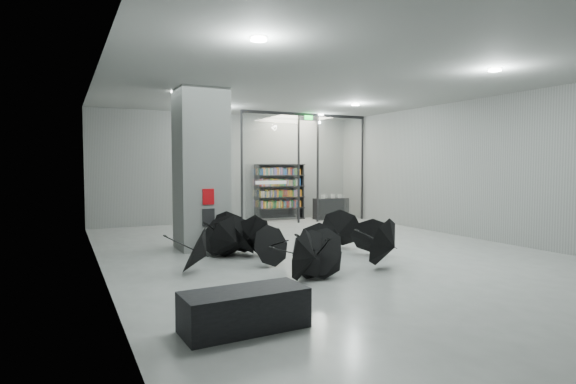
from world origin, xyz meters
name	(u,v)px	position (x,y,z in m)	size (l,w,h in m)	color
room	(327,134)	(0.00, 0.00, 2.84)	(14.00, 14.02, 4.01)	gray
column	(201,169)	(-2.50, 2.00, 2.00)	(1.20, 1.20, 4.00)	slate
fire_cabinet	(208,197)	(-2.50, 1.38, 1.35)	(0.28, 0.04, 0.38)	#A50A07
info_panel	(209,217)	(-2.50, 1.38, 0.85)	(0.30, 0.03, 0.42)	black
exit_sign	(309,118)	(2.40, 5.30, 3.82)	(0.30, 0.06, 0.15)	#0CE533
glass_partition	(306,163)	(2.39, 5.50, 2.18)	(5.06, 0.08, 4.00)	silver
bench	(244,310)	(-3.61, -3.96, 0.26)	(1.60, 0.69, 0.52)	black
bookshelf	(280,192)	(1.94, 6.75, 1.08)	(1.96, 0.39, 2.16)	black
shop_counter	(331,209)	(3.81, 6.03, 0.41)	(1.36, 0.54, 0.81)	black
umbrella_cluster	(280,248)	(-1.42, -0.37, 0.30)	(5.31, 4.71, 1.26)	black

